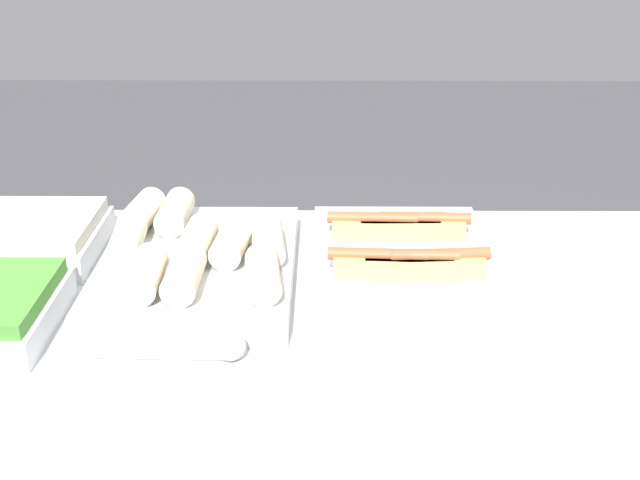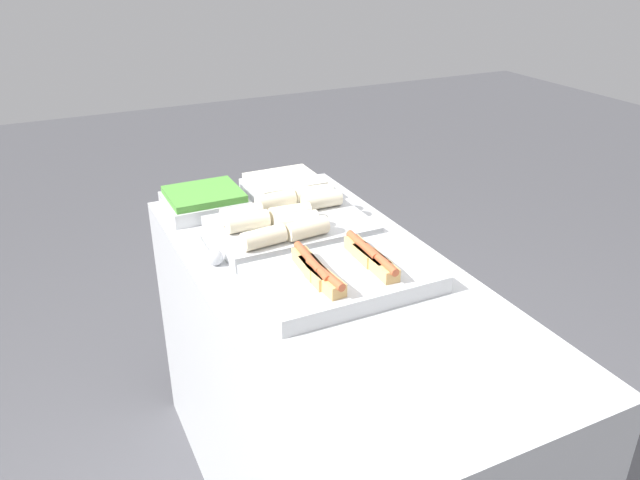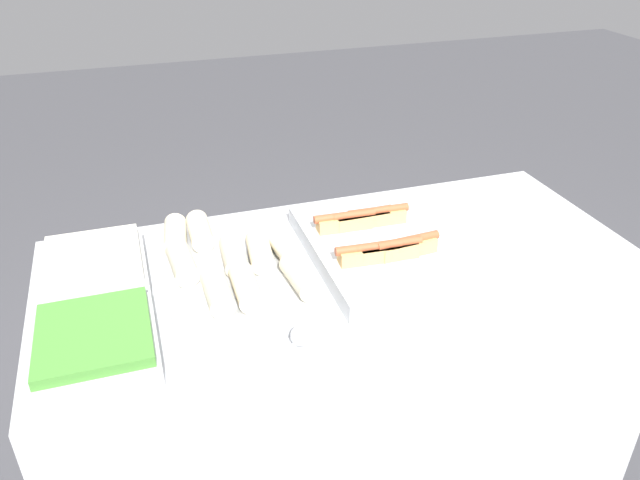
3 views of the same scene
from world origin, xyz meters
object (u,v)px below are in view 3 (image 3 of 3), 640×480
(tray_hotdogs, at_px, (374,246))
(tray_side_back, at_px, (94,267))
(serving_spoon_near, at_px, (293,338))
(tray_side_front, at_px, (96,344))
(tray_wraps, at_px, (235,269))

(tray_hotdogs, distance_m, tray_side_back, 0.70)
(serving_spoon_near, bearing_deg, tray_hotdogs, 43.18)
(tray_side_front, xyz_separation_m, tray_side_back, (0.00, 0.31, 0.00))
(tray_side_back, bearing_deg, serving_spoon_near, -45.08)
(tray_side_front, bearing_deg, tray_wraps, 29.65)
(tray_hotdogs, bearing_deg, serving_spoon_near, -136.82)
(tray_side_back, bearing_deg, tray_side_front, -90.00)
(tray_hotdogs, height_order, tray_side_front, tray_hotdogs)
(tray_wraps, relative_size, tray_side_front, 1.82)
(tray_side_front, height_order, serving_spoon_near, tray_side_front)
(serving_spoon_near, bearing_deg, tray_wraps, 104.18)
(tray_side_back, bearing_deg, tray_hotdogs, -9.55)
(tray_side_back, xyz_separation_m, serving_spoon_near, (0.39, -0.40, -0.01))
(tray_wraps, bearing_deg, tray_side_front, -150.35)
(tray_wraps, relative_size, tray_side_back, 1.82)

